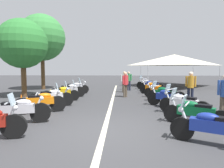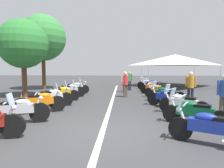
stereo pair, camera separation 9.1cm
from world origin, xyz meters
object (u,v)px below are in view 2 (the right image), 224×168
at_px(motorcycle_left_row_6, 75,88).
at_px(motorcycle_right_row_6, 153,88).
at_px(motorcycle_right_row_2, 182,103).
at_px(roadside_tree_0, 23,44).
at_px(motorcycle_left_row_1, 17,110).
at_px(motorcycle_left_row_4, 61,93).
at_px(bystander_4, 125,80).
at_px(traffic_cone_0, 22,100).
at_px(motorcycle_left_row_5, 70,90).
at_px(motorcycle_right_row_3, 168,97).
at_px(motorcycle_left_row_2, 41,101).
at_px(motorcycle_left_row_3, 51,97).
at_px(bystander_1, 191,85).
at_px(event_tent, 175,60).
at_px(roadside_tree_1, 43,38).
at_px(motorcycle_right_row_8, 148,84).
at_px(motorcycle_right_row_7, 152,86).
at_px(bystander_3, 129,79).
at_px(motorcycle_right_row_0, 212,127).
at_px(motorcycle_right_row_4, 165,94).
at_px(bystander_2, 126,83).
at_px(motorcycle_right_row_1, 194,112).
at_px(motorcycle_right_row_5, 159,91).

relative_size(motorcycle_left_row_6, motorcycle_right_row_6, 1.08).
distance_m(motorcycle_right_row_2, roadside_tree_0, 10.16).
xyz_separation_m(motorcycle_left_row_1, motorcycle_left_row_4, (4.47, -0.05, -0.01)).
distance_m(motorcycle_left_row_1, motorcycle_right_row_2, 6.09).
bearing_deg(bystander_4, motorcycle_left_row_6, 97.81).
bearing_deg(traffic_cone_0, roadside_tree_0, 24.76).
bearing_deg(motorcycle_left_row_5, motorcycle_right_row_3, -49.27).
distance_m(motorcycle_left_row_2, motorcycle_left_row_4, 2.86).
relative_size(motorcycle_left_row_3, motorcycle_left_row_5, 1.06).
height_order(bystander_1, event_tent, event_tent).
relative_size(traffic_cone_0, roadside_tree_1, 0.10).
distance_m(traffic_cone_0, bystander_4, 7.55).
relative_size(motorcycle_left_row_3, motorcycle_left_row_4, 0.99).
bearing_deg(motorcycle_left_row_2, motorcycle_left_row_5, 63.17).
height_order(motorcycle_left_row_1, motorcycle_right_row_6, motorcycle_left_row_1).
relative_size(motorcycle_left_row_1, motorcycle_right_row_8, 1.11).
distance_m(motorcycle_right_row_7, bystander_4, 2.19).
xyz_separation_m(motorcycle_left_row_4, bystander_3, (5.25, -4.01, 0.45)).
xyz_separation_m(motorcycle_left_row_1, motorcycle_right_row_0, (-1.51, -5.68, -0.01)).
bearing_deg(roadside_tree_0, motorcycle_right_row_3, -108.48).
bearing_deg(motorcycle_left_row_4, motorcycle_right_row_3, -28.36).
bearing_deg(motorcycle_right_row_0, motorcycle_left_row_2, -2.47).
xyz_separation_m(motorcycle_left_row_3, motorcycle_right_row_4, (1.61, -5.78, -0.03)).
bearing_deg(motorcycle_left_row_6, motorcycle_right_row_7, -10.88).
distance_m(motorcycle_right_row_8, bystander_2, 4.70).
xyz_separation_m(motorcycle_left_row_1, motorcycle_right_row_3, (3.07, -5.67, -0.00)).
xyz_separation_m(motorcycle_left_row_3, bystander_4, (5.56, -3.60, 0.45)).
bearing_deg(motorcycle_right_row_0, motorcycle_right_row_2, -67.28).
xyz_separation_m(bystander_4, roadside_tree_1, (1.77, 6.99, 3.47)).
xyz_separation_m(motorcycle_right_row_0, bystander_3, (11.23, 1.61, 0.45)).
xyz_separation_m(motorcycle_left_row_6, traffic_cone_0, (-4.47, 1.54, -0.16)).
bearing_deg(motorcycle_left_row_3, motorcycle_right_row_7, 24.50).
bearing_deg(motorcycle_right_row_2, motorcycle_right_row_8, -51.36).
relative_size(motorcycle_right_row_6, traffic_cone_0, 2.96).
distance_m(traffic_cone_0, event_tent, 15.04).
distance_m(motorcycle_left_row_4, motorcycle_right_row_1, 7.23).
height_order(motorcycle_left_row_2, bystander_2, bystander_2).
distance_m(motorcycle_right_row_1, motorcycle_right_row_5, 5.67).
distance_m(motorcycle_left_row_1, motorcycle_right_row_3, 6.45).
relative_size(traffic_cone_0, bystander_1, 0.37).
bearing_deg(motorcycle_left_row_5, bystander_1, -37.00).
relative_size(motorcycle_left_row_1, motorcycle_right_row_3, 1.12).
bearing_deg(motorcycle_left_row_6, roadside_tree_0, -178.75).
bearing_deg(motorcycle_left_row_3, motorcycle_left_row_4, 69.37).
distance_m(motorcycle_right_row_0, roadside_tree_0, 11.64).
bearing_deg(event_tent, motorcycle_right_row_3, 163.57).
relative_size(motorcycle_left_row_6, traffic_cone_0, 3.18).
xyz_separation_m(motorcycle_right_row_4, motorcycle_right_row_6, (2.99, 0.18, 0.01)).
distance_m(motorcycle_right_row_5, bystander_1, 2.21).
bearing_deg(motorcycle_left_row_2, event_tent, 28.43).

